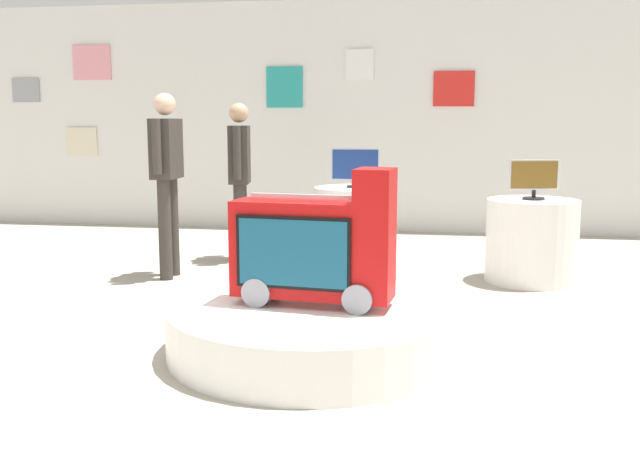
{
  "coord_description": "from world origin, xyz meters",
  "views": [
    {
      "loc": [
        0.9,
        -4.0,
        1.45
      ],
      "look_at": [
        0.07,
        1.14,
        0.64
      ],
      "focal_mm": 39.66,
      "sensor_mm": 36.0,
      "label": 1
    }
  ],
  "objects_px": {
    "novelty_firetruck_tv": "(316,250)",
    "display_pedestal_left_rear": "(355,222)",
    "shopper_browsing_near_truck": "(167,170)",
    "main_display_pedestal": "(313,328)",
    "display_pedestal_center_rear": "(532,241)",
    "tv_on_left_rear": "(355,166)",
    "tv_on_center_rear": "(534,178)",
    "shopper_browsing_rear": "(240,169)"
  },
  "relations": [
    {
      "from": "novelty_firetruck_tv",
      "to": "display_pedestal_left_rear",
      "type": "bearing_deg",
      "value": 91.98
    },
    {
      "from": "display_pedestal_left_rear",
      "to": "tv_on_left_rear",
      "type": "height_order",
      "value": "tv_on_left_rear"
    },
    {
      "from": "novelty_firetruck_tv",
      "to": "display_pedestal_left_rear",
      "type": "xyz_separation_m",
      "value": [
        -0.11,
        3.23,
        -0.29
      ]
    },
    {
      "from": "novelty_firetruck_tv",
      "to": "shopper_browsing_rear",
      "type": "bearing_deg",
      "value": 114.04
    },
    {
      "from": "shopper_browsing_near_truck",
      "to": "tv_on_center_rear",
      "type": "bearing_deg",
      "value": 6.05
    },
    {
      "from": "novelty_firetruck_tv",
      "to": "shopper_browsing_rear",
      "type": "xyz_separation_m",
      "value": [
        -1.28,
        2.87,
        0.29
      ]
    },
    {
      "from": "novelty_firetruck_tv",
      "to": "tv_on_center_rear",
      "type": "relative_size",
      "value": 2.25
    },
    {
      "from": "main_display_pedestal",
      "to": "display_pedestal_left_rear",
      "type": "height_order",
      "value": "display_pedestal_left_rear"
    },
    {
      "from": "tv_on_left_rear",
      "to": "shopper_browsing_rear",
      "type": "bearing_deg",
      "value": -163.12
    },
    {
      "from": "display_pedestal_left_rear",
      "to": "shopper_browsing_rear",
      "type": "distance_m",
      "value": 1.35
    },
    {
      "from": "display_pedestal_center_rear",
      "to": "tv_on_center_rear",
      "type": "bearing_deg",
      "value": -104.04
    },
    {
      "from": "main_display_pedestal",
      "to": "shopper_browsing_rear",
      "type": "height_order",
      "value": "shopper_browsing_rear"
    },
    {
      "from": "tv_on_left_rear",
      "to": "display_pedestal_left_rear",
      "type": "bearing_deg",
      "value": 88.23
    },
    {
      "from": "main_display_pedestal",
      "to": "novelty_firetruck_tv",
      "type": "height_order",
      "value": "novelty_firetruck_tv"
    },
    {
      "from": "main_display_pedestal",
      "to": "tv_on_left_rear",
      "type": "relative_size",
      "value": 3.47
    },
    {
      "from": "tv_on_left_rear",
      "to": "shopper_browsing_near_truck",
      "type": "xyz_separation_m",
      "value": [
        -1.6,
        -1.27,
        0.02
      ]
    },
    {
      "from": "shopper_browsing_near_truck",
      "to": "main_display_pedestal",
      "type": "bearing_deg",
      "value": -48.89
    },
    {
      "from": "tv_on_center_rear",
      "to": "shopper_browsing_near_truck",
      "type": "bearing_deg",
      "value": -173.95
    },
    {
      "from": "shopper_browsing_near_truck",
      "to": "shopper_browsing_rear",
      "type": "relative_size",
      "value": 1.04
    },
    {
      "from": "display_pedestal_left_rear",
      "to": "tv_on_left_rear",
      "type": "bearing_deg",
      "value": -91.77
    },
    {
      "from": "tv_on_center_rear",
      "to": "shopper_browsing_rear",
      "type": "height_order",
      "value": "shopper_browsing_rear"
    },
    {
      "from": "shopper_browsing_rear",
      "to": "tv_on_center_rear",
      "type": "bearing_deg",
      "value": -11.09
    },
    {
      "from": "novelty_firetruck_tv",
      "to": "display_pedestal_left_rear",
      "type": "relative_size",
      "value": 1.16
    },
    {
      "from": "main_display_pedestal",
      "to": "display_pedestal_center_rear",
      "type": "relative_size",
      "value": 2.23
    },
    {
      "from": "novelty_firetruck_tv",
      "to": "shopper_browsing_rear",
      "type": "height_order",
      "value": "shopper_browsing_rear"
    },
    {
      "from": "display_pedestal_left_rear",
      "to": "shopper_browsing_near_truck",
      "type": "height_order",
      "value": "shopper_browsing_near_truck"
    },
    {
      "from": "shopper_browsing_near_truck",
      "to": "display_pedestal_center_rear",
      "type": "bearing_deg",
      "value": 6.12
    },
    {
      "from": "shopper_browsing_near_truck",
      "to": "novelty_firetruck_tv",
      "type": "bearing_deg",
      "value": -48.7
    },
    {
      "from": "display_pedestal_center_rear",
      "to": "main_display_pedestal",
      "type": "bearing_deg",
      "value": -125.19
    },
    {
      "from": "main_display_pedestal",
      "to": "tv_on_left_rear",
      "type": "bearing_deg",
      "value": 91.65
    },
    {
      "from": "display_pedestal_left_rear",
      "to": "shopper_browsing_near_truck",
      "type": "bearing_deg",
      "value": -141.51
    },
    {
      "from": "novelty_firetruck_tv",
      "to": "display_pedestal_center_rear",
      "type": "distance_m",
      "value": 2.83
    },
    {
      "from": "novelty_firetruck_tv",
      "to": "tv_on_left_rear",
      "type": "distance_m",
      "value": 3.24
    },
    {
      "from": "display_pedestal_left_rear",
      "to": "shopper_browsing_rear",
      "type": "xyz_separation_m",
      "value": [
        -1.17,
        -0.36,
        0.58
      ]
    },
    {
      "from": "main_display_pedestal",
      "to": "tv_on_left_rear",
      "type": "xyz_separation_m",
      "value": [
        -0.09,
        3.22,
        0.82
      ]
    },
    {
      "from": "main_display_pedestal",
      "to": "display_pedestal_center_rear",
      "type": "xyz_separation_m",
      "value": [
        1.62,
        2.3,
        0.22
      ]
    },
    {
      "from": "tv_on_center_rear",
      "to": "novelty_firetruck_tv",
      "type": "bearing_deg",
      "value": -124.79
    },
    {
      "from": "novelty_firetruck_tv",
      "to": "shopper_browsing_near_truck",
      "type": "distance_m",
      "value": 2.62
    },
    {
      "from": "display_pedestal_left_rear",
      "to": "display_pedestal_center_rear",
      "type": "height_order",
      "value": "same"
    },
    {
      "from": "shopper_browsing_rear",
      "to": "tv_on_left_rear",
      "type": "bearing_deg",
      "value": 16.88
    },
    {
      "from": "shopper_browsing_near_truck",
      "to": "tv_on_left_rear",
      "type": "bearing_deg",
      "value": 38.4
    },
    {
      "from": "main_display_pedestal",
      "to": "tv_on_left_rear",
      "type": "distance_m",
      "value": 3.32
    }
  ]
}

